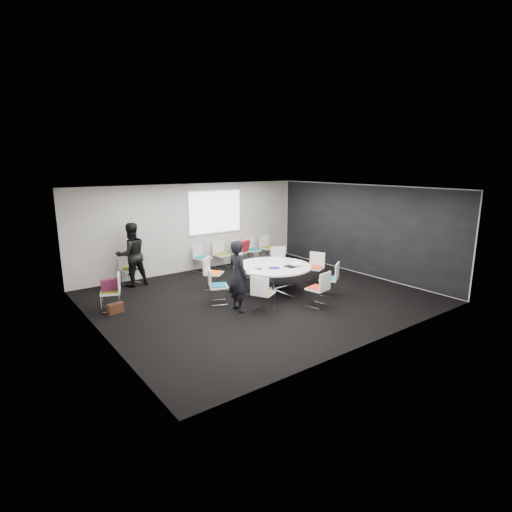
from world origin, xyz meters
TOP-DOWN VIEW (x-y plane):
  - room_shell at (0.09, 0.00)m, footprint 8.08×7.08m
  - conference_table at (0.59, 0.15)m, footprint 2.06×2.06m
  - projection_screen at (0.80, 3.46)m, footprint 1.90×0.03m
  - chair_ring_a at (2.09, 0.07)m, footprint 0.60×0.60m
  - chair_ring_b at (1.75, 1.29)m, footprint 0.62×0.62m
  - chair_ring_c at (0.59, 1.58)m, footprint 0.59×0.58m
  - chair_ring_d at (-0.59, 1.32)m, footprint 0.64×0.64m
  - chair_ring_e at (-1.11, 0.22)m, footprint 0.60×0.60m
  - chair_ring_f at (-0.55, -0.88)m, footprint 0.61×0.62m
  - chair_ring_g at (0.73, -1.41)m, footprint 0.54×0.53m
  - chair_ring_h at (1.59, -0.97)m, footprint 0.63×0.62m
  - chair_back_a at (0.08, 3.16)m, footprint 0.58×0.57m
  - chair_back_b at (0.84, 3.17)m, footprint 0.52×0.51m
  - chair_back_c at (1.59, 3.16)m, footprint 0.58×0.57m
  - chair_back_d at (2.10, 3.15)m, footprint 0.49×0.48m
  - chair_back_e at (2.77, 3.15)m, footprint 0.47×0.46m
  - chair_spare_left at (-3.38, 1.34)m, footprint 0.58×0.58m
  - chair_person_back at (-2.28, 3.13)m, footprint 0.55×0.54m
  - person_main at (-0.99, -0.51)m, footprint 0.44×0.64m
  - person_back at (-2.28, 2.96)m, footprint 0.90×0.71m
  - laptop at (0.11, 0.14)m, footprint 0.26×0.34m
  - laptop_lid at (0.02, 0.22)m, footprint 0.05×0.30m
  - notebook_black at (0.86, -0.25)m, footprint 0.25×0.32m
  - tablet_folio at (0.42, -0.10)m, footprint 0.31×0.28m
  - papers_right at (1.04, 0.40)m, footprint 0.36×0.36m
  - papers_front at (1.30, -0.01)m, footprint 0.31×0.23m
  - cup at (0.78, 0.53)m, footprint 0.08×0.08m
  - phone at (1.09, -0.35)m, footprint 0.14×0.07m
  - maroon_bag at (-3.40, 1.35)m, footprint 0.42×0.23m
  - brown_bag at (-3.39, 1.07)m, footprint 0.38×0.22m
  - red_jacket at (1.59, 2.94)m, footprint 0.46×0.26m

SIDE VIEW (x-z plane):
  - brown_bag at x=-3.39m, z-range 0.00..0.24m
  - chair_ring_a at x=2.09m, z-range -0.16..0.72m
  - chair_ring_b at x=1.75m, z-range -0.16..0.72m
  - chair_ring_c at x=0.59m, z-range -0.16..0.72m
  - chair_ring_d at x=-0.59m, z-range -0.16..0.72m
  - chair_ring_e at x=-1.11m, z-range -0.16..0.72m
  - chair_ring_f at x=-0.55m, z-range -0.16..0.72m
  - chair_ring_g at x=0.73m, z-range -0.16..0.72m
  - chair_ring_h at x=1.59m, z-range -0.16..0.72m
  - chair_back_a at x=0.08m, z-range -0.16..0.72m
  - chair_back_b at x=0.84m, z-range -0.16..0.72m
  - chair_back_c at x=1.59m, z-range -0.16..0.72m
  - chair_back_d at x=2.10m, z-range -0.16..0.72m
  - chair_back_e at x=2.77m, z-range -0.16..0.72m
  - chair_spare_left at x=-3.38m, z-range -0.16..0.72m
  - chair_person_back at x=-2.28m, z-range -0.16..0.72m
  - conference_table at x=0.59m, z-range 0.16..0.89m
  - maroon_bag at x=-3.40m, z-range 0.48..0.76m
  - red_jacket at x=1.59m, z-range 0.52..0.88m
  - papers_right at x=1.04m, z-range 0.73..0.73m
  - papers_front at x=1.30m, z-range 0.73..0.73m
  - phone at x=1.09m, z-range 0.73..0.74m
  - notebook_black at x=0.86m, z-range 0.73..0.75m
  - laptop at x=0.11m, z-range 0.73..0.75m
  - tablet_folio at x=0.42m, z-range 0.73..0.76m
  - cup at x=0.78m, z-range 0.73..0.82m
  - person_main at x=-0.99m, z-range 0.00..1.70m
  - laptop_lid at x=0.02m, z-range 0.75..0.97m
  - person_back at x=-2.28m, z-range 0.00..1.81m
  - room_shell at x=0.09m, z-range -0.04..2.84m
  - projection_screen at x=0.80m, z-range 1.17..2.53m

